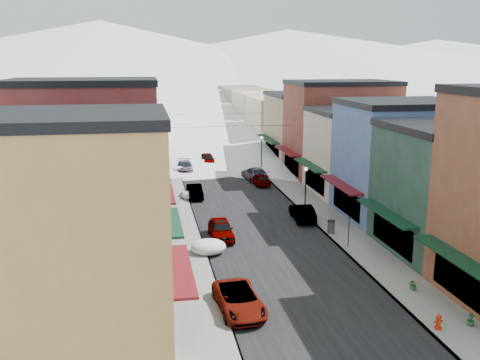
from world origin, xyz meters
name	(u,v)px	position (x,y,z in m)	size (l,w,h in m)	color
ground	(344,351)	(0.00, 0.00, 0.00)	(600.00, 600.00, 0.00)	gray
road	(205,151)	(0.00, 60.00, 0.01)	(10.00, 160.00, 0.01)	black
sidewalk_left	(162,151)	(-6.60, 60.00, 0.07)	(3.20, 160.00, 0.15)	gray
sidewalk_right	(246,149)	(6.60, 60.00, 0.07)	(3.20, 160.00, 0.15)	gray
curb_left	(172,151)	(-5.05, 60.00, 0.07)	(0.10, 160.00, 0.15)	slate
curb_right	(236,149)	(5.05, 60.00, 0.07)	(0.10, 160.00, 0.15)	slate
bldg_l_yellow	(66,229)	(-13.19, 4.00, 5.76)	(11.30, 8.70, 11.50)	#AD7F3F
bldg_l_cream	(85,204)	(-13.19, 12.50, 4.76)	(11.30, 8.20, 9.50)	#B9B495
bldg_l_brick_near	(87,159)	(-13.69, 20.50, 6.26)	(12.30, 8.20, 12.50)	maroon
bldg_l_grayblue	(103,161)	(-13.19, 29.00, 4.51)	(11.30, 9.20, 9.00)	gray
bldg_l_brick_far	(98,138)	(-14.19, 38.00, 5.51)	(13.30, 9.20, 11.00)	brown
bldg_l_tan	(113,130)	(-13.19, 48.00, 5.01)	(11.30, 11.20, 10.00)	#997D64
bldg_r_green	(459,189)	(13.19, 12.00, 4.76)	(11.30, 9.20, 9.50)	#1A382B
bldg_r_blue	(401,160)	(13.19, 21.00, 5.26)	(11.30, 9.20, 10.50)	#405C92
bldg_r_cream	(365,151)	(13.69, 30.00, 4.51)	(12.30, 9.20, 9.00)	#C3B39D
bldg_r_brick_far	(340,129)	(14.19, 39.00, 5.76)	(13.30, 9.20, 11.50)	maroon
bldg_r_tan	(307,127)	(13.19, 49.00, 4.76)	(11.30, 11.20, 9.50)	#90785E
distant_blocks	(191,111)	(0.00, 83.00, 4.00)	(34.00, 55.00, 8.00)	gray
mountain_ridge	(122,59)	(-19.47, 277.18, 14.36)	(670.00, 340.00, 34.00)	silver
overhead_cables	(215,120)	(0.00, 47.50, 6.20)	(16.40, 15.04, 0.04)	black
car_white_suv	(239,300)	(-4.30, 5.12, 0.71)	(2.34, 5.07, 1.41)	#BABABC
car_silver_sedan	(221,229)	(-3.50, 17.77, 0.78)	(1.83, 4.55, 1.55)	#A3A7AB
car_dark_hatch	(195,192)	(-4.30, 30.92, 0.68)	(1.43, 4.11, 1.35)	black
car_silver_wagon	(185,167)	(-4.30, 44.01, 0.70)	(1.97, 4.84, 1.40)	#A4A5AC
car_green_sedan	(302,212)	(4.30, 21.38, 0.73)	(1.55, 4.46, 1.47)	black
car_gray_suv	(260,179)	(3.50, 35.33, 0.67)	(1.59, 3.95, 1.35)	gray
car_black_sedan	(255,174)	(3.50, 38.04, 0.77)	(2.16, 5.31, 1.54)	black
car_lane_silver	(207,160)	(-1.02, 47.77, 0.84)	(1.98, 4.93, 1.68)	#9C9FA4
car_lane_white	(209,135)	(2.20, 72.49, 0.69)	(2.29, 4.97, 1.38)	white
fire_hydrant	(438,322)	(5.56, 1.00, 0.52)	(0.48, 0.36, 0.81)	#BA2109
parking_sign	(349,229)	(5.60, 13.77, 1.52)	(0.09, 0.32, 2.34)	black
trash_can	(331,227)	(5.44, 17.11, 0.69)	(0.62, 0.62, 1.06)	#4F5153
streetlamp_near	(306,183)	(5.35, 24.01, 2.74)	(0.34, 0.34, 4.10)	black
streetlamp_far	(262,149)	(5.29, 42.66, 2.92)	(0.37, 0.37, 4.39)	black
planter_near	(414,284)	(6.67, 5.76, 0.49)	(0.61, 0.53, 0.68)	#2F6830
planter_far	(471,320)	(7.43, 1.00, 0.49)	(0.38, 0.38, 0.68)	#234E25
snow_pile_near	(208,247)	(-4.88, 14.61, 0.53)	(2.61, 2.80, 1.10)	white
snow_pile_mid	(193,195)	(-4.58, 30.47, 0.45)	(2.21, 2.56, 0.93)	white
snow_pile_far	(181,170)	(-4.88, 43.30, 0.46)	(2.26, 2.59, 0.96)	white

